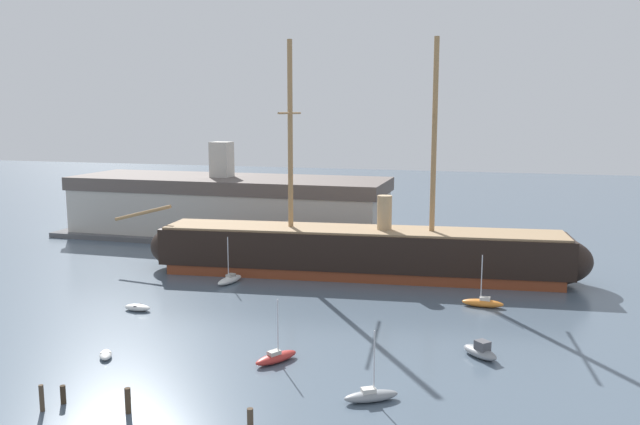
{
  "coord_description": "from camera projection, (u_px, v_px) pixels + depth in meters",
  "views": [
    {
      "loc": [
        19.42,
        -32.21,
        20.75
      ],
      "look_at": [
        0.41,
        35.18,
        9.8
      ],
      "focal_mm": 35.98,
      "sensor_mm": 36.0,
      "label": 1
    }
  ],
  "objects": [
    {
      "name": "tall_ship",
      "position": [
        360.0,
        251.0,
        81.86
      ],
      "size": [
        61.82,
        14.09,
        29.74
      ],
      "color": "brown",
      "rests_on": "ground"
    },
    {
      "name": "dinghy_foreground_left",
      "position": [
        106.0,
        355.0,
        54.72
      ],
      "size": [
        2.09,
        2.49,
        0.55
      ],
      "color": "silver",
      "rests_on": "ground"
    },
    {
      "name": "sailboat_foreground_right",
      "position": [
        371.0,
        395.0,
        46.45
      ],
      "size": [
        4.16,
        3.13,
        5.34
      ],
      "color": "gray",
      "rests_on": "ground"
    },
    {
      "name": "sailboat_near_centre",
      "position": [
        276.0,
        357.0,
        53.71
      ],
      "size": [
        3.3,
        4.19,
        5.44
      ],
      "color": "#B22D28",
      "rests_on": "ground"
    },
    {
      "name": "dinghy_mid_left",
      "position": [
        137.0,
        307.0,
        67.71
      ],
      "size": [
        2.99,
        1.36,
        0.7
      ],
      "color": "silver",
      "rests_on": "ground"
    },
    {
      "name": "motorboat_mid_right",
      "position": [
        480.0,
        351.0,
        54.81
      ],
      "size": [
        3.67,
        3.63,
        1.53
      ],
      "color": "gray",
      "rests_on": "ground"
    },
    {
      "name": "sailboat_alongside_bow",
      "position": [
        230.0,
        279.0,
        78.59
      ],
      "size": [
        2.29,
        4.65,
        5.81
      ],
      "color": "silver",
      "rests_on": "ground"
    },
    {
      "name": "sailboat_alongside_stern",
      "position": [
        483.0,
        303.0,
        69.06
      ],
      "size": [
        4.42,
        1.44,
        5.71
      ],
      "color": "orange",
      "rests_on": "ground"
    },
    {
      "name": "dinghy_far_left",
      "position": [
        180.0,
        248.0,
        97.97
      ],
      "size": [
        1.43,
        2.42,
        0.54
      ],
      "color": "#7FB2D6",
      "rests_on": "ground"
    },
    {
      "name": "motorboat_distant_centre",
      "position": [
        372.0,
        241.0,
        101.53
      ],
      "size": [
        3.86,
        4.53,
        1.79
      ],
      "color": "#1E284C",
      "rests_on": "ground"
    },
    {
      "name": "mooring_piling_nearest",
      "position": [
        250.0,
        420.0,
        42.13
      ],
      "size": [
        0.42,
        0.42,
        1.53
      ],
      "primitive_type": "cylinder",
      "color": "#4C3D2D",
      "rests_on": "ground"
    },
    {
      "name": "mooring_piling_left_pair",
      "position": [
        63.0,
        395.0,
        46.07
      ],
      "size": [
        0.39,
        0.39,
        1.36
      ],
      "primitive_type": "cylinder",
      "color": "#382B1E",
      "rests_on": "ground"
    },
    {
      "name": "mooring_piling_right_pair",
      "position": [
        42.0,
        398.0,
        44.86
      ],
      "size": [
        0.33,
        0.33,
        1.92
      ],
      "primitive_type": "cylinder",
      "color": "#4C3D2D",
      "rests_on": "ground"
    },
    {
      "name": "mooring_piling_midwater",
      "position": [
        128.0,
        401.0,
        44.55
      ],
      "size": [
        0.42,
        0.42,
        1.84
      ],
      "primitive_type": "cylinder",
      "color": "#423323",
      "rests_on": "ground"
    },
    {
      "name": "dockside_warehouse_left",
      "position": [
        229.0,
        207.0,
        107.87
      ],
      "size": [
        57.39,
        18.83,
        15.92
      ],
      "color": "#565659",
      "rests_on": "ground"
    }
  ]
}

